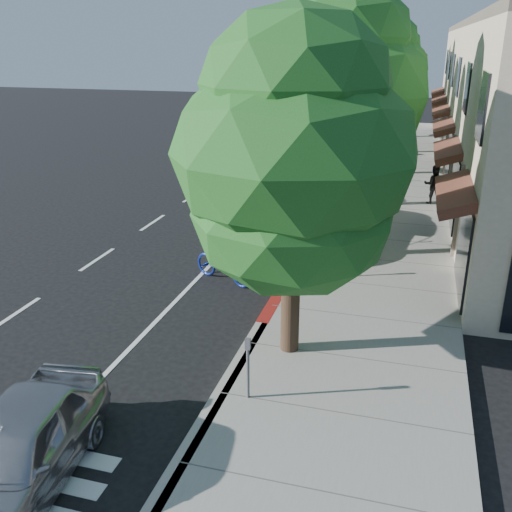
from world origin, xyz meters
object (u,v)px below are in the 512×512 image
(bicycle, at_px, (224,263))
(dark_sedan, at_px, (319,192))
(street_tree_5, at_px, (390,70))
(near_car_a, at_px, (15,451))
(street_tree_3, at_px, (374,86))
(pedestrian, at_px, (434,184))
(street_tree_0, at_px, (294,159))
(street_tree_4, at_px, (384,68))
(street_tree_2, at_px, (361,94))
(silver_suv, at_px, (298,215))
(white_pickup, at_px, (347,152))
(cyclist, at_px, (274,240))
(dark_suv_far, at_px, (354,141))
(street_tree_1, at_px, (339,97))

(bicycle, xyz_separation_m, dark_sedan, (1.30, 8.22, 0.13))
(street_tree_5, relative_size, near_car_a, 1.85)
(street_tree_3, relative_size, pedestrian, 4.50)
(street_tree_0, bearing_deg, near_car_a, -121.58)
(street_tree_4, relative_size, near_car_a, 1.95)
(street_tree_2, relative_size, dark_sedan, 1.76)
(street_tree_5, xyz_separation_m, silver_suv, (-1.40, -22.50, -3.62))
(street_tree_0, bearing_deg, dark_sedan, 96.83)
(street_tree_2, relative_size, silver_suv, 1.07)
(street_tree_2, bearing_deg, near_car_a, -100.31)
(street_tree_0, height_order, street_tree_3, street_tree_0)
(street_tree_3, relative_size, white_pickup, 1.36)
(cyclist, xyz_separation_m, silver_suv, (0.20, 2.50, 0.08))
(street_tree_4, height_order, near_car_a, street_tree_4)
(street_tree_4, distance_m, cyclist, 19.50)
(white_pickup, relative_size, dark_suv_far, 1.08)
(pedestrian, bearing_deg, silver_suv, 48.68)
(street_tree_4, bearing_deg, street_tree_3, -90.00)
(street_tree_2, bearing_deg, dark_suv_far, 96.92)
(street_tree_0, distance_m, street_tree_4, 24.01)
(street_tree_3, height_order, silver_suv, street_tree_3)
(street_tree_4, relative_size, silver_suv, 1.19)
(silver_suv, distance_m, pedestrian, 7.18)
(pedestrian, bearing_deg, street_tree_1, 63.83)
(white_pickup, bearing_deg, street_tree_3, -56.81)
(street_tree_2, relative_size, bicycle, 3.46)
(street_tree_2, distance_m, dark_suv_far, 12.19)
(street_tree_3, height_order, dark_suv_far, street_tree_3)
(street_tree_1, bearing_deg, street_tree_0, -90.00)
(dark_suv_far, bearing_deg, bicycle, -100.84)
(street_tree_4, xyz_separation_m, silver_suv, (-1.40, -16.50, -4.01))
(street_tree_3, height_order, pedestrian, street_tree_3)
(street_tree_3, distance_m, silver_suv, 11.14)
(street_tree_5, height_order, dark_sedan, street_tree_5)
(street_tree_0, relative_size, bicycle, 3.49)
(silver_suv, height_order, near_car_a, silver_suv)
(street_tree_3, bearing_deg, pedestrian, -57.87)
(street_tree_5, bearing_deg, street_tree_4, -90.00)
(street_tree_0, distance_m, silver_suv, 8.36)
(street_tree_2, xyz_separation_m, bicycle, (-2.70, -8.53, -3.99))
(bicycle, xyz_separation_m, white_pickup, (1.30, 16.98, 0.22))
(street_tree_0, xyz_separation_m, bicycle, (-2.70, 3.47, -3.80))
(white_pickup, bearing_deg, street_tree_0, -82.58)
(street_tree_3, height_order, bicycle, street_tree_3)
(street_tree_2, xyz_separation_m, pedestrian, (3.05, 1.14, -3.58))
(street_tree_4, bearing_deg, cyclist, -94.81)
(dark_suv_far, bearing_deg, street_tree_3, -82.94)
(street_tree_0, bearing_deg, pedestrian, 76.91)
(street_tree_3, distance_m, near_car_a, 23.54)
(street_tree_1, distance_m, pedestrian, 8.74)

